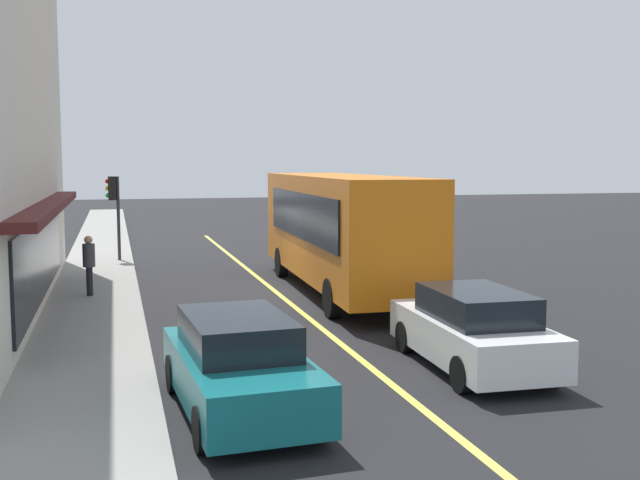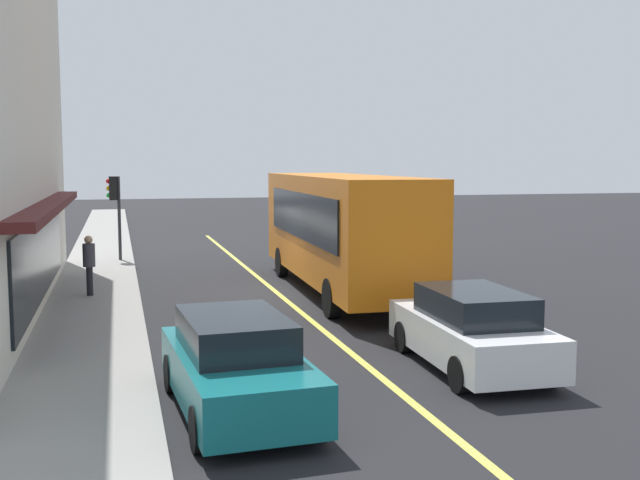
# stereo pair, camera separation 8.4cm
# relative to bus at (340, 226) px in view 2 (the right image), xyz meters

# --- Properties ---
(ground) EXTENTS (120.00, 120.00, 0.00)m
(ground) POSITION_rel_bus_xyz_m (0.64, 1.83, -1.99)
(ground) COLOR black
(sidewalk) EXTENTS (80.00, 2.48, 0.15)m
(sidewalk) POSITION_rel_bus_xyz_m (0.64, 7.06, -1.91)
(sidewalk) COLOR gray
(sidewalk) RESTS_ON ground
(lane_centre_stripe) EXTENTS (36.00, 0.16, 0.01)m
(lane_centre_stripe) POSITION_rel_bus_xyz_m (0.64, 1.83, -1.98)
(lane_centre_stripe) COLOR #D8D14C
(lane_centre_stripe) RESTS_ON ground
(bus) EXTENTS (11.20, 2.89, 3.50)m
(bus) POSITION_rel_bus_xyz_m (0.00, 0.00, 0.00)
(bus) COLOR orange
(bus) RESTS_ON ground
(traffic_light) EXTENTS (0.30, 0.52, 3.20)m
(traffic_light) POSITION_rel_bus_xyz_m (8.36, 6.48, 0.55)
(traffic_light) COLOR #2D2D33
(traffic_light) RESTS_ON sidewalk
(car_white) EXTENTS (4.36, 1.97, 1.52)m
(car_white) POSITION_rel_bus_xyz_m (-8.70, -0.01, -1.24)
(car_white) COLOR white
(car_white) RESTS_ON ground
(car_teal) EXTENTS (4.40, 2.06, 1.52)m
(car_teal) POSITION_rel_bus_xyz_m (-10.05, 4.66, -1.24)
(car_teal) COLOR #14666B
(car_teal) RESTS_ON ground
(pedestrian_mid_block) EXTENTS (0.34, 0.34, 1.70)m
(pedestrian_mid_block) POSITION_rel_bus_xyz_m (0.51, 7.19, -0.82)
(pedestrian_mid_block) COLOR black
(pedestrian_mid_block) RESTS_ON sidewalk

